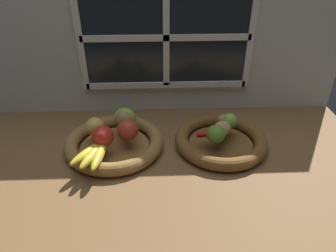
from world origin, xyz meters
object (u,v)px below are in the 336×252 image
at_px(apple_red_right, 128,130).
at_px(potato_large, 222,129).
at_px(potato_back, 226,121).
at_px(lime_near, 216,134).
at_px(chili_pepper, 217,135).
at_px(apple_red_front, 103,137).
at_px(fruit_bowl_left, 115,143).
at_px(apple_golden_left, 95,127).
at_px(banana_bunch_front, 94,153).
at_px(apple_green_back, 125,118).
at_px(lime_far, 229,121).
at_px(fruit_bowl_right, 221,140).
at_px(pear_brown, 124,121).

bearing_deg(apple_red_right, potato_large, 2.66).
xyz_separation_m(apple_red_right, potato_back, (0.34, 0.06, -0.01)).
relative_size(lime_near, chili_pepper, 0.47).
bearing_deg(potato_back, apple_red_front, -166.78).
bearing_deg(fruit_bowl_left, potato_back, 7.14).
bearing_deg(apple_golden_left, chili_pepper, -4.64).
bearing_deg(fruit_bowl_left, apple_red_right, -16.33).
distance_m(apple_red_right, apple_golden_left, 0.12).
bearing_deg(apple_red_right, banana_bunch_front, -136.07).
relative_size(apple_green_back, banana_bunch_front, 0.48).
height_order(apple_golden_left, potato_back, apple_golden_left).
bearing_deg(apple_green_back, potato_back, -1.32).
bearing_deg(apple_red_front, banana_bunch_front, -108.50).
bearing_deg(lime_far, fruit_bowl_right, -127.87).
height_order(apple_golden_left, banana_bunch_front, apple_golden_left).
xyz_separation_m(fruit_bowl_left, lime_far, (0.41, 0.04, 0.05)).
xyz_separation_m(apple_green_back, chili_pepper, (0.32, -0.07, -0.03)).
xyz_separation_m(apple_red_right, apple_green_back, (-0.01, 0.07, 0.00)).
height_order(apple_green_back, lime_far, apple_green_back).
xyz_separation_m(fruit_bowl_right, pear_brown, (-0.34, 0.04, 0.06)).
height_order(apple_red_right, apple_red_front, apple_red_front).
distance_m(apple_green_back, potato_back, 0.36).
relative_size(apple_red_right, potato_back, 1.13).
distance_m(apple_green_back, pear_brown, 0.02).
relative_size(apple_red_right, pear_brown, 0.90).
bearing_deg(apple_green_back, fruit_bowl_left, -121.99).
xyz_separation_m(fruit_bowl_left, potato_large, (0.37, 0.00, 0.05)).
height_order(fruit_bowl_left, lime_near, lime_near).
distance_m(apple_red_right, chili_pepper, 0.30).
height_order(fruit_bowl_right, chili_pepper, chili_pepper).
bearing_deg(pear_brown, potato_large, -6.46).
bearing_deg(apple_red_right, potato_back, 10.61).
xyz_separation_m(potato_back, chili_pepper, (-0.04, -0.06, -0.01)).
relative_size(apple_red_right, banana_bunch_front, 0.43).
bearing_deg(banana_bunch_front, fruit_bowl_left, 66.60).
height_order(apple_red_right, lime_far, apple_red_right).
xyz_separation_m(fruit_bowl_left, apple_red_front, (-0.03, -0.05, 0.06)).
xyz_separation_m(lime_far, chili_pepper, (-0.05, -0.06, -0.02)).
bearing_deg(lime_far, fruit_bowl_left, -173.88).
height_order(apple_green_back, banana_bunch_front, apple_green_back).
distance_m(apple_green_back, lime_far, 0.37).
height_order(banana_bunch_front, chili_pepper, banana_bunch_front).
xyz_separation_m(banana_bunch_front, potato_large, (0.42, 0.11, 0.01)).
height_order(apple_red_right, lime_near, apple_red_right).
bearing_deg(apple_red_front, pear_brown, 55.14).
height_order(pear_brown, banana_bunch_front, pear_brown).
bearing_deg(lime_near, banana_bunch_front, -170.36).
xyz_separation_m(fruit_bowl_right, apple_green_back, (-0.34, 0.06, 0.06)).
xyz_separation_m(apple_red_front, apple_golden_left, (-0.04, 0.07, -0.00)).
bearing_deg(lime_near, apple_red_front, -179.06).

